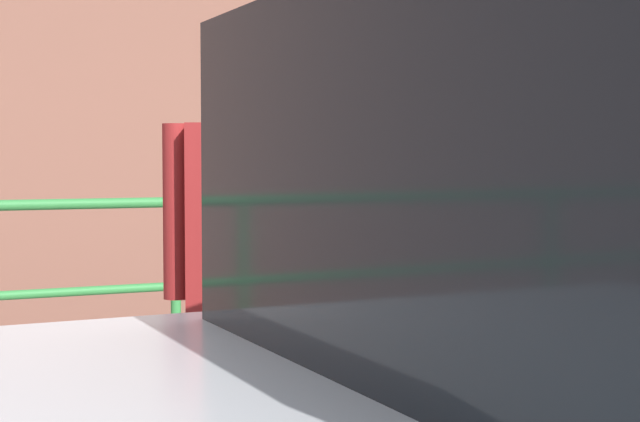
# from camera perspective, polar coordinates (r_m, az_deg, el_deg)

# --- Properties ---
(parking_meter) EXTENTS (0.16, 0.17, 1.50)m
(parking_meter) POSITION_cam_1_polar(r_m,az_deg,el_deg) (3.29, 6.87, -1.88)
(parking_meter) COLOR slate
(parking_meter) RESTS_ON sidewalk_curb
(pedestrian_at_meter) EXTENTS (0.72, 0.44, 1.69)m
(pedestrian_at_meter) POSITION_cam_1_polar(r_m,az_deg,el_deg) (3.28, -3.92, -3.56)
(pedestrian_at_meter) COLOR #1E233F
(pedestrian_at_meter) RESTS_ON sidewalk_curb
(background_railing) EXTENTS (24.06, 0.06, 1.13)m
(background_railing) POSITION_cam_1_polar(r_m,az_deg,el_deg) (5.68, -8.57, -2.34)
(background_railing) COLOR #2D7A38
(background_railing) RESTS_ON sidewalk_curb
(backdrop_wall) EXTENTS (32.00, 0.50, 3.57)m
(backdrop_wall) POSITION_cam_1_polar(r_m,az_deg,el_deg) (8.03, -13.21, 5.26)
(backdrop_wall) COLOR brown
(backdrop_wall) RESTS_ON ground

